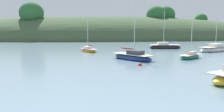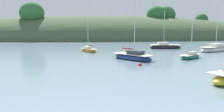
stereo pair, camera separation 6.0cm
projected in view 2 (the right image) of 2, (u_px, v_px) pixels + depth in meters
name	position (u px, v px, depth m)	size (l,w,h in m)	color
far_shoreline_hill	(100.00, 39.00, 89.43)	(150.00, 36.00, 22.16)	#425638
sailboat_teal_outer	(133.00, 57.00, 32.64)	(5.94, 6.70, 8.20)	navy
sailboat_red_portside	(215.00, 49.00, 43.89)	(7.76, 5.53, 9.09)	white
sailboat_yellow_far	(190.00, 56.00, 33.89)	(4.68, 4.26, 5.96)	#196B56
sailboat_navy_dinghy	(89.00, 50.00, 43.30)	(3.71, 4.81, 6.78)	orange
sailboat_blue_center	(165.00, 47.00, 49.65)	(6.97, 2.69, 8.25)	#232328
mooring_buoy_inner	(140.00, 65.00, 27.56)	(0.44, 0.44, 0.54)	red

